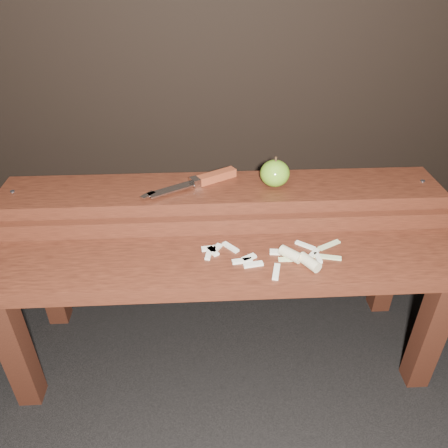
{
  "coord_description": "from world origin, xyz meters",
  "views": [
    {
      "loc": [
        -0.05,
        -0.88,
        1.07
      ],
      "look_at": [
        0.0,
        0.06,
        0.45
      ],
      "focal_mm": 35.0,
      "sensor_mm": 36.0,
      "label": 1
    }
  ],
  "objects_px": {
    "bench_rear_tier": "(222,214)",
    "knife": "(205,180)",
    "bench_front_tier": "(227,284)",
    "apple": "(275,173)"
  },
  "relations": [
    {
      "from": "bench_rear_tier",
      "to": "knife",
      "type": "bearing_deg",
      "value": 150.6
    },
    {
      "from": "bench_front_tier",
      "to": "knife",
      "type": "height_order",
      "value": "knife"
    },
    {
      "from": "bench_front_tier",
      "to": "apple",
      "type": "height_order",
      "value": "apple"
    },
    {
      "from": "apple",
      "to": "bench_front_tier",
      "type": "bearing_deg",
      "value": -121.79
    },
    {
      "from": "apple",
      "to": "knife",
      "type": "xyz_separation_m",
      "value": [
        -0.19,
        0.02,
        -0.02
      ]
    },
    {
      "from": "bench_front_tier",
      "to": "knife",
      "type": "relative_size",
      "value": 4.64
    },
    {
      "from": "apple",
      "to": "knife",
      "type": "relative_size",
      "value": 0.33
    },
    {
      "from": "apple",
      "to": "bench_rear_tier",
      "type": "bearing_deg",
      "value": -178.27
    },
    {
      "from": "bench_front_tier",
      "to": "knife",
      "type": "distance_m",
      "value": 0.3
    },
    {
      "from": "bench_rear_tier",
      "to": "knife",
      "type": "height_order",
      "value": "knife"
    }
  ]
}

